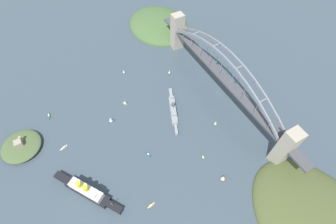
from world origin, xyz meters
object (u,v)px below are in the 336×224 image
at_px(harbor_arch_bridge, 222,77).
at_px(ocean_liner, 87,191).
at_px(small_boat_1, 49,116).
at_px(small_boat_3, 124,71).
at_px(small_boat_5, 148,154).
at_px(seaplane_taxiing_near_bridge, 207,62).
at_px(small_boat_2, 111,119).
at_px(small_boat_10, 151,205).
at_px(small_boat_4, 216,123).
at_px(naval_cruiser, 173,110).
at_px(small_boat_8, 169,72).
at_px(fort_island_mid_harbor, 21,146).
at_px(small_boat_7, 203,157).
at_px(small_boat_0, 223,178).
at_px(small_boat_9, 125,102).
at_px(small_boat_6, 64,147).

height_order(harbor_arch_bridge, ocean_liner, harbor_arch_bridge).
bearing_deg(small_boat_1, ocean_liner, -173.94).
bearing_deg(small_boat_3, harbor_arch_bridge, -135.07).
xyz_separation_m(ocean_liner, small_boat_5, (8.73, -75.04, -5.11)).
bearing_deg(seaplane_taxiing_near_bridge, small_boat_5, 122.58).
xyz_separation_m(small_boat_2, small_boat_10, (-117.63, 2.26, -3.54)).
xyz_separation_m(ocean_liner, small_boat_4, (5.29, -167.72, -2.31)).
relative_size(ocean_liner, naval_cruiser, 1.08).
bearing_deg(small_boat_8, small_boat_4, -176.26).
relative_size(fort_island_mid_harbor, small_boat_7, 5.00).
height_order(small_boat_0, small_boat_10, small_boat_0).
distance_m(small_boat_5, small_boat_7, 63.40).
bearing_deg(fort_island_mid_harbor, small_boat_9, -89.39).
xyz_separation_m(harbor_arch_bridge, small_boat_7, (-71.12, 72.68, -30.61)).
bearing_deg(small_boat_7, small_boat_10, 104.09).
height_order(harbor_arch_bridge, small_boat_6, harbor_arch_bridge).
bearing_deg(small_boat_0, harbor_arch_bridge, -33.45).
bearing_deg(small_boat_5, small_boat_9, -4.45).
distance_m(seaplane_taxiing_near_bridge, small_boat_2, 170.20).
bearing_deg(small_boat_10, small_boat_6, 28.96).
bearing_deg(small_boat_0, fort_island_mid_harbor, 51.54).
xyz_separation_m(small_boat_9, small_boat_10, (-134.80, 29.04, -2.85)).
bearing_deg(ocean_liner, small_boat_1, 6.06).
xyz_separation_m(fort_island_mid_harbor, small_boat_2, (-15.75, -105.51, 0.34)).
height_order(small_boat_0, small_boat_6, small_boat_0).
bearing_deg(small_boat_6, harbor_arch_bridge, -95.23).
bearing_deg(seaplane_taxiing_near_bridge, naval_cruiser, 120.62).
xyz_separation_m(naval_cruiser, small_boat_5, (-40.53, 56.76, -2.10)).
bearing_deg(small_boat_5, small_boat_10, 156.83).
bearing_deg(small_boat_8, small_boat_2, 109.77).
xyz_separation_m(small_boat_1, small_boat_9, (-29.43, -94.15, 2.89)).
relative_size(naval_cruiser, small_boat_9, 8.86).
distance_m(fort_island_mid_harbor, small_boat_4, 234.12).
xyz_separation_m(small_boat_8, small_boat_9, (-20.98, 79.37, 0.17)).
bearing_deg(small_boat_9, small_boat_3, -21.44).
distance_m(small_boat_0, small_boat_7, 32.54).
bearing_deg(small_boat_7, small_boat_4, -52.10).
bearing_deg(small_boat_10, fort_island_mid_harbor, 37.74).
bearing_deg(fort_island_mid_harbor, small_boat_6, -119.28).
xyz_separation_m(small_boat_3, small_boat_7, (-169.96, -25.93, -2.49)).
xyz_separation_m(naval_cruiser, fort_island_mid_harbor, (39.88, 182.68, 1.04)).
height_order(fort_island_mid_harbor, small_boat_6, fort_island_mid_harbor).
height_order(ocean_liner, small_boat_1, ocean_liner).
bearing_deg(small_boat_3, small_boat_8, -119.87).
relative_size(small_boat_8, small_boat_9, 0.94).
bearing_deg(fort_island_mid_harbor, small_boat_1, -51.04).
bearing_deg(small_boat_3, small_boat_4, -155.03).
height_order(harbor_arch_bridge, small_boat_4, harbor_arch_bridge).
relative_size(fort_island_mid_harbor, small_boat_4, 5.91).
xyz_separation_m(small_boat_4, small_boat_6, (59.90, 175.91, -3.03)).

